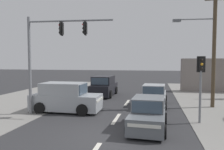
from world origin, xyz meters
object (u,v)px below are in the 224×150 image
Objects in this scene: traffic_signal_mast at (49,47)px; sedan_oncoming_near at (154,96)px; suv_oncoming_mid at (66,98)px; hatchback_kerbside_parked at (148,114)px; suv_receding_far at (104,86)px; utility_pole_midground_right at (212,41)px; pedestal_signal_right_kerb at (201,78)px.

traffic_signal_mast is 1.39× the size of sedan_oncoming_near.
hatchback_kerbside_parked is at bearing -26.27° from suv_oncoming_mid.
suv_receding_far is at bearing 115.02° from hatchback_kerbside_parked.
utility_pole_midground_right reaches higher than pedestal_signal_right_kerb.
traffic_signal_mast is 1.32× the size of suv_oncoming_mid.
suv_oncoming_mid is at bearing 171.45° from pedestal_signal_right_kerb.
sedan_oncoming_near reaches higher than hatchback_kerbside_parked.
traffic_signal_mast is at bearing -119.94° from suv_oncoming_mid.
hatchback_kerbside_parked is at bearing -64.98° from suv_receding_far.
pedestal_signal_right_kerb is (-1.56, -4.42, -2.28)m from utility_pole_midground_right.
suv_oncoming_mid is at bearing -161.64° from utility_pole_midground_right.
pedestal_signal_right_kerb is 5.19m from sedan_oncoming_near.
suv_oncoming_mid is (-9.66, -3.21, -3.82)m from utility_pole_midground_right.
sedan_oncoming_near is (-3.98, -0.17, -4.00)m from utility_pole_midground_right.
sedan_oncoming_near is at bearing 87.54° from hatchback_kerbside_parked.
sedan_oncoming_near is (4.73, -3.90, -0.18)m from suv_receding_far.
hatchback_kerbside_parked is at bearing -125.67° from utility_pole_midground_right.
pedestal_signal_right_kerb is 0.82× the size of sedan_oncoming_near.
pedestal_signal_right_kerb reaches higher than suv_receding_far.
traffic_signal_mast is 1.32× the size of suv_receding_far.
hatchback_kerbside_parked is (6.01, -1.69, -3.44)m from traffic_signal_mast.
suv_receding_far reaches higher than sedan_oncoming_near.
suv_oncoming_mid is at bearing 153.73° from hatchback_kerbside_parked.
suv_receding_far is (-8.71, 3.73, -3.82)m from utility_pole_midground_right.
utility_pole_midground_right is at bearing 2.46° from sedan_oncoming_near.
suv_receding_far is (-4.49, 9.62, 0.18)m from hatchback_kerbside_parked.
traffic_signal_mast reaches higher than suv_oncoming_mid.
sedan_oncoming_near is (5.68, 3.04, -0.18)m from suv_oncoming_mid.
suv_oncoming_mid is at bearing 60.06° from traffic_signal_mast.
suv_receding_far is 1.05× the size of sedan_oncoming_near.
pedestal_signal_right_kerb is 0.96× the size of hatchback_kerbside_parked.
suv_receding_far is at bearing 140.53° from sedan_oncoming_near.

